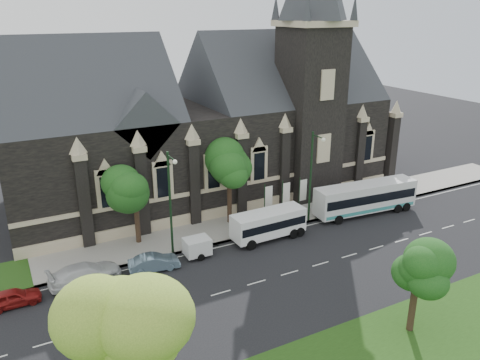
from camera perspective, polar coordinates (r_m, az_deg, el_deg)
ground at (r=37.09m, az=1.97°, el=-12.12°), size 160.00×160.00×0.00m
sidewalk at (r=44.50m, az=-4.14°, el=-6.30°), size 80.00×5.00×0.15m
museum at (r=51.83m, az=-3.35°, el=7.00°), size 40.00×17.70×29.90m
tree_park_near at (r=23.04m, az=-13.19°, el=-15.68°), size 4.42×4.42×8.56m
tree_park_east at (r=32.06m, az=20.48°, el=-9.42°), size 3.40×3.40×6.28m
tree_walk_right at (r=44.63m, az=-1.18°, el=1.79°), size 4.08×4.08×7.80m
tree_walk_left at (r=41.62m, az=-12.32°, el=-0.15°), size 3.91×3.91×7.64m
street_lamp_near at (r=45.33m, az=8.60°, el=0.91°), size 0.36×1.88×9.00m
street_lamp_mid at (r=39.09m, az=-8.25°, el=-2.18°), size 0.36×1.88×9.00m
banner_flag_left at (r=45.80m, az=3.26°, el=-2.33°), size 0.90×0.10×4.00m
banner_flag_center at (r=46.80m, az=5.36°, el=-1.90°), size 0.90×0.10×4.00m
banner_flag_right at (r=47.86m, az=7.37°, el=-1.48°), size 0.90×0.10×4.00m
tour_coach at (r=49.55m, az=14.73°, el=-2.03°), size 11.05×3.33×3.18m
shuttle_bus at (r=42.93m, az=3.43°, el=-5.14°), size 6.88×2.57×2.64m
box_trailer at (r=40.30m, az=-5.13°, el=-7.89°), size 3.08×1.81×1.64m
sedan at (r=38.96m, az=-10.21°, el=-9.64°), size 4.13×1.87×1.31m
car_far_red at (r=37.71m, az=-25.43°, el=-12.55°), size 3.70×1.52×1.26m
car_far_white at (r=38.47m, az=-17.98°, el=-10.56°), size 5.60×2.77×1.56m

